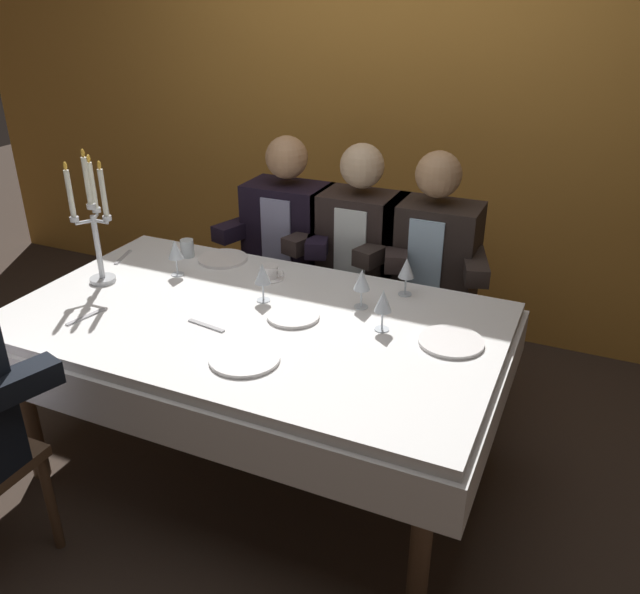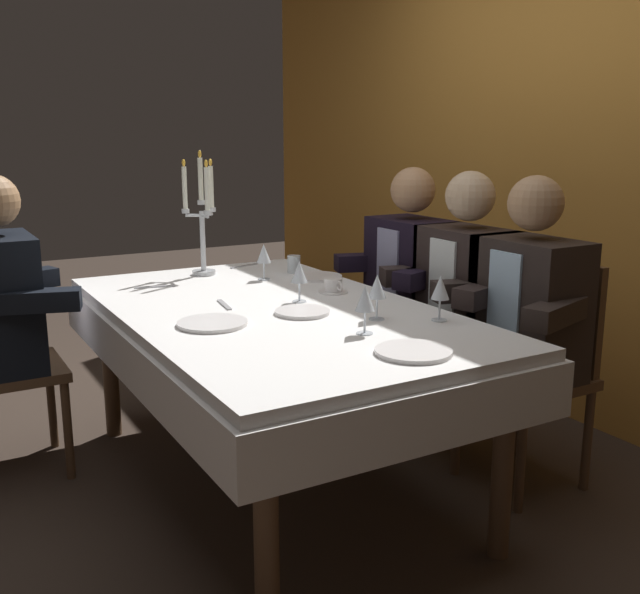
% 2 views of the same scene
% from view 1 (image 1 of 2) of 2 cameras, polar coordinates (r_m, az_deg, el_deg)
% --- Properties ---
extents(ground_plane, '(12.00, 12.00, 0.00)m').
position_cam_1_polar(ground_plane, '(2.95, -5.27, -14.52)').
color(ground_plane, '#3B2E25').
extents(back_wall, '(6.00, 0.12, 2.70)m').
position_cam_1_polar(back_wall, '(3.81, 6.60, 17.36)').
color(back_wall, gold).
rests_on(back_wall, ground_plane).
extents(dining_table, '(1.94, 1.14, 0.74)m').
position_cam_1_polar(dining_table, '(2.59, -5.82, -4.00)').
color(dining_table, white).
rests_on(dining_table, ground_plane).
extents(candelabra, '(0.15, 0.17, 0.58)m').
position_cam_1_polar(candelabra, '(2.87, -19.21, 5.95)').
color(candelabra, silver).
rests_on(candelabra, dining_table).
extents(dinner_plate_0, '(0.25, 0.25, 0.01)m').
position_cam_1_polar(dinner_plate_0, '(2.25, -6.63, -5.36)').
color(dinner_plate_0, white).
rests_on(dinner_plate_0, dining_table).
extents(dinner_plate_1, '(0.21, 0.21, 0.01)m').
position_cam_1_polar(dinner_plate_1, '(2.51, -2.36, -1.66)').
color(dinner_plate_1, white).
rests_on(dinner_plate_1, dining_table).
extents(dinner_plate_2, '(0.24, 0.24, 0.01)m').
position_cam_1_polar(dinner_plate_2, '(2.38, 11.43, -3.86)').
color(dinner_plate_2, white).
rests_on(dinner_plate_2, dining_table).
extents(dinner_plate_3, '(0.23, 0.23, 0.01)m').
position_cam_1_polar(dinner_plate_3, '(3.06, -8.52, 3.34)').
color(dinner_plate_3, white).
rests_on(dinner_plate_3, dining_table).
extents(wine_glass_0, '(0.07, 0.07, 0.16)m').
position_cam_1_polar(wine_glass_0, '(2.38, 5.56, -0.41)').
color(wine_glass_0, silver).
rests_on(wine_glass_0, dining_table).
extents(wine_glass_1, '(0.07, 0.07, 0.16)m').
position_cam_1_polar(wine_glass_1, '(2.54, 3.69, 1.41)').
color(wine_glass_1, silver).
rests_on(wine_glass_1, dining_table).
extents(wine_glass_2, '(0.07, 0.07, 0.16)m').
position_cam_1_polar(wine_glass_2, '(2.60, -5.08, 1.99)').
color(wine_glass_2, silver).
rests_on(wine_glass_2, dining_table).
extents(wine_glass_3, '(0.07, 0.07, 0.16)m').
position_cam_1_polar(wine_glass_3, '(2.90, -12.59, 4.03)').
color(wine_glass_3, silver).
rests_on(wine_glass_3, dining_table).
extents(wine_glass_4, '(0.07, 0.07, 0.16)m').
position_cam_1_polar(wine_glass_4, '(2.67, 7.60, 2.49)').
color(wine_glass_4, silver).
rests_on(wine_glass_4, dining_table).
extents(water_tumbler_0, '(0.06, 0.06, 0.08)m').
position_cam_1_polar(water_tumbler_0, '(3.12, -11.58, 4.22)').
color(water_tumbler_0, silver).
rests_on(water_tumbler_0, dining_table).
extents(coffee_cup_0, '(0.13, 0.12, 0.06)m').
position_cam_1_polar(coffee_cup_0, '(2.84, -4.41, 2.13)').
color(coffee_cup_0, white).
rests_on(coffee_cup_0, dining_table).
extents(fork_0, '(0.17, 0.04, 0.01)m').
position_cam_1_polar(fork_0, '(2.48, -9.96, -2.48)').
color(fork_0, '#B7B7BC').
rests_on(fork_0, dining_table).
extents(spoon_1, '(0.06, 0.17, 0.01)m').
position_cam_1_polar(spoon_1, '(2.67, -19.86, -1.64)').
color(spoon_1, '#B7B7BC').
rests_on(spoon_1, dining_table).
extents(spoon_2, '(0.06, 0.17, 0.01)m').
position_cam_1_polar(spoon_2, '(3.19, -16.89, 3.38)').
color(spoon_2, '#B7B7BC').
rests_on(spoon_2, dining_table).
extents(seated_diner_1, '(0.63, 0.48, 1.24)m').
position_cam_1_polar(seated_diner_1, '(3.37, -2.75, 5.57)').
color(seated_diner_1, brown).
rests_on(seated_diner_1, ground_plane).
extents(seated_diner_2, '(0.63, 0.48, 1.24)m').
position_cam_1_polar(seated_diner_2, '(3.22, 3.55, 4.56)').
color(seated_diner_2, brown).
rests_on(seated_diner_2, ground_plane).
extents(seated_diner_3, '(0.63, 0.48, 1.24)m').
position_cam_1_polar(seated_diner_3, '(3.13, 9.82, 3.50)').
color(seated_diner_3, brown).
rests_on(seated_diner_3, ground_plane).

